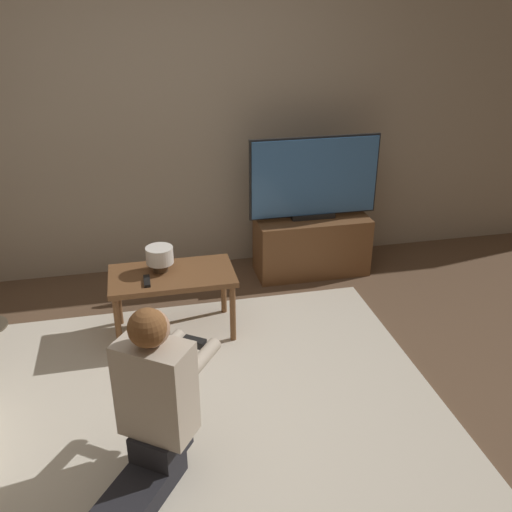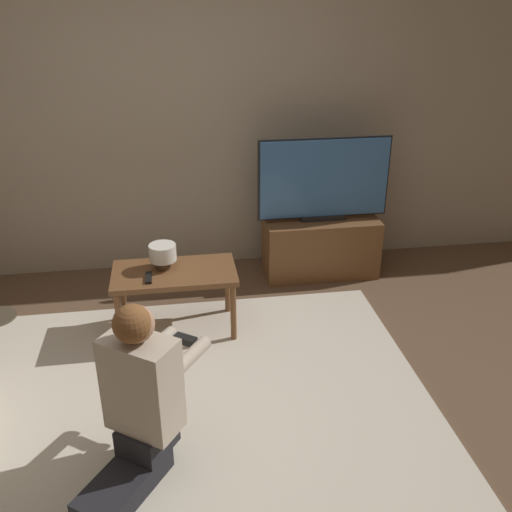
# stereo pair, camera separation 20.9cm
# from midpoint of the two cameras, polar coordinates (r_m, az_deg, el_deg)

# --- Properties ---
(ground_plane) EXTENTS (10.00, 10.00, 0.00)m
(ground_plane) POSITION_cam_midpoint_polar(r_m,az_deg,el_deg) (3.36, -6.81, -15.09)
(ground_plane) COLOR brown
(wall_back) EXTENTS (10.00, 0.06, 2.60)m
(wall_back) POSITION_cam_midpoint_polar(r_m,az_deg,el_deg) (4.58, -10.40, 14.00)
(wall_back) COLOR tan
(wall_back) RESTS_ON ground_plane
(rug) EXTENTS (2.67, 2.34, 0.02)m
(rug) POSITION_cam_midpoint_polar(r_m,az_deg,el_deg) (3.36, -6.82, -14.98)
(rug) COLOR beige
(rug) RESTS_ON ground_plane
(tv_stand) EXTENTS (0.91, 0.38, 0.48)m
(tv_stand) POSITION_cam_midpoint_polar(r_m,az_deg,el_deg) (4.70, 4.31, 1.05)
(tv_stand) COLOR brown
(tv_stand) RESTS_ON ground_plane
(tv) EXTENTS (1.04, 0.08, 0.66)m
(tv) POSITION_cam_midpoint_polar(r_m,az_deg,el_deg) (4.50, 4.54, 7.76)
(tv) COLOR black
(tv) RESTS_ON tv_stand
(coffee_table) EXTENTS (0.82, 0.45, 0.46)m
(coffee_table) POSITION_cam_midpoint_polar(r_m,az_deg,el_deg) (3.83, -9.93, -2.51)
(coffee_table) COLOR brown
(coffee_table) RESTS_ON ground_plane
(person_kneeling) EXTENTS (0.69, 0.83, 0.92)m
(person_kneeling) POSITION_cam_midpoint_polar(r_m,az_deg,el_deg) (2.75, -12.38, -14.17)
(person_kneeling) COLOR #232328
(person_kneeling) RESTS_ON rug
(table_lamp) EXTENTS (0.18, 0.18, 0.17)m
(table_lamp) POSITION_cam_midpoint_polar(r_m,az_deg,el_deg) (3.81, -11.17, -0.10)
(table_lamp) COLOR #4C3823
(table_lamp) RESTS_ON coffee_table
(remote) EXTENTS (0.04, 0.15, 0.02)m
(remote) POSITION_cam_midpoint_polar(r_m,az_deg,el_deg) (3.72, -12.45, -2.48)
(remote) COLOR black
(remote) RESTS_ON coffee_table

